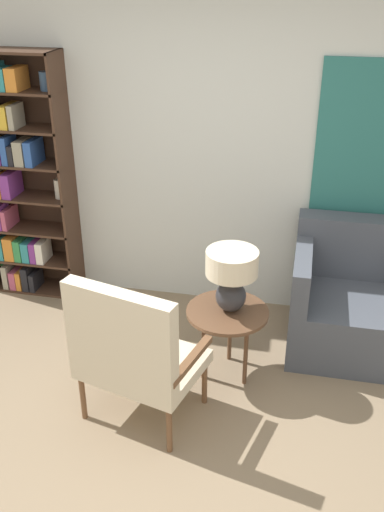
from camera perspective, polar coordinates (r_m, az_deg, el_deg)
The scene contains 6 objects.
ground_plane at distance 3.47m, azimuth -4.06°, elevation -21.17°, with size 14.00×14.00×0.00m, color #847056.
wall_back at distance 4.45m, azimuth 3.32°, elevation 11.03°, with size 6.40×0.08×2.70m.
bookshelf at distance 4.92m, azimuth -17.26°, elevation 7.55°, with size 0.78×0.30×2.03m.
armchair at distance 3.43m, azimuth -6.08°, elevation -9.35°, with size 0.82×0.72×1.01m.
side_table at distance 3.87m, azimuth 3.55°, elevation -6.09°, with size 0.56×0.56×0.52m.
table_lamp at distance 3.71m, azimuth 3.99°, elevation -1.75°, with size 0.34×0.34×0.44m.
Camera 1 is at (0.70, -2.20, 2.59)m, focal length 40.00 mm.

